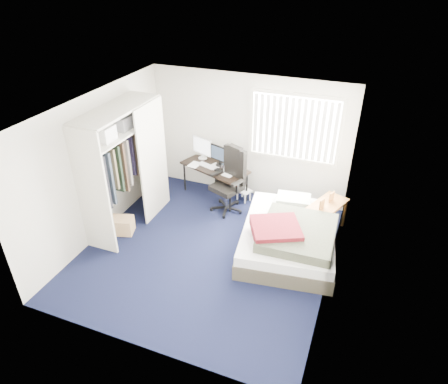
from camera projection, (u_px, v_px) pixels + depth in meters
ground at (208, 250)px, 6.82m from camera, size 4.20×4.20×0.00m
room_shell at (206, 173)px, 6.05m from camera, size 4.20×4.20×4.20m
window_assembly at (294, 128)px, 7.36m from camera, size 1.72×0.09×1.32m
closet at (123, 157)px, 6.86m from camera, size 0.64×1.84×2.22m
desk at (216, 164)px, 8.03m from camera, size 1.51×1.07×1.14m
office_chair at (230, 186)px, 7.71m from camera, size 0.79×0.79×1.29m
footstool at (244, 192)px, 8.13m from camera, size 0.36×0.32×0.24m
nightstand at (327, 207)px, 7.04m from camera, size 0.72×0.95×0.76m
bed at (289, 235)px, 6.72m from camera, size 1.80×2.23×0.67m
pine_box at (122, 225)px, 7.20m from camera, size 0.47×0.40×0.30m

